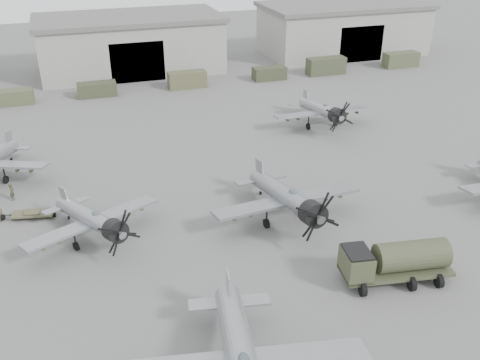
{
  "coord_description": "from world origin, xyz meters",
  "views": [
    {
      "loc": [
        -10.35,
        -25.21,
        23.86
      ],
      "look_at": [
        2.73,
        14.34,
        2.5
      ],
      "focal_mm": 40.0,
      "sensor_mm": 36.0,
      "label": 1
    }
  ],
  "objects_px": {
    "fuel_tanker": "(395,260)",
    "tug_trailer": "(7,215)",
    "aircraft_mid_2": "(289,199)",
    "ground_crew": "(12,192)",
    "aircraft_far_1": "(323,111)",
    "aircraft_mid_1": "(94,220)"
  },
  "relations": [
    {
      "from": "ground_crew",
      "to": "tug_trailer",
      "type": "bearing_deg",
      "value": -164.69
    },
    {
      "from": "aircraft_mid_2",
      "to": "fuel_tanker",
      "type": "height_order",
      "value": "aircraft_mid_2"
    },
    {
      "from": "aircraft_mid_2",
      "to": "tug_trailer",
      "type": "height_order",
      "value": "aircraft_mid_2"
    },
    {
      "from": "aircraft_far_1",
      "to": "ground_crew",
      "type": "bearing_deg",
      "value": -166.75
    },
    {
      "from": "aircraft_mid_2",
      "to": "aircraft_far_1",
      "type": "xyz_separation_m",
      "value": [
        12.48,
        18.94,
        -0.2
      ]
    },
    {
      "from": "fuel_tanker",
      "to": "tug_trailer",
      "type": "xyz_separation_m",
      "value": [
        -26.68,
        17.55,
        -1.29
      ]
    },
    {
      "from": "aircraft_far_1",
      "to": "ground_crew",
      "type": "relative_size",
      "value": 7.17
    },
    {
      "from": "aircraft_mid_1",
      "to": "ground_crew",
      "type": "relative_size",
      "value": 6.65
    },
    {
      "from": "aircraft_far_1",
      "to": "tug_trailer",
      "type": "distance_m",
      "value": 36.7
    },
    {
      "from": "aircraft_far_1",
      "to": "tug_trailer",
      "type": "relative_size",
      "value": 1.95
    },
    {
      "from": "aircraft_mid_1",
      "to": "tug_trailer",
      "type": "xyz_separation_m",
      "value": [
        -6.95,
        5.95,
        -1.6
      ]
    },
    {
      "from": "aircraft_mid_2",
      "to": "fuel_tanker",
      "type": "relative_size",
      "value": 1.6
    },
    {
      "from": "aircraft_mid_2",
      "to": "ground_crew",
      "type": "relative_size",
      "value": 7.87
    },
    {
      "from": "tug_trailer",
      "to": "ground_crew",
      "type": "height_order",
      "value": "ground_crew"
    },
    {
      "from": "aircraft_mid_2",
      "to": "ground_crew",
      "type": "bearing_deg",
      "value": 147.78
    },
    {
      "from": "aircraft_mid_2",
      "to": "ground_crew",
      "type": "xyz_separation_m",
      "value": [
        -22.23,
        11.61,
        -1.53
      ]
    },
    {
      "from": "aircraft_far_1",
      "to": "fuel_tanker",
      "type": "relative_size",
      "value": 1.45
    },
    {
      "from": "aircraft_far_1",
      "to": "ground_crew",
      "type": "xyz_separation_m",
      "value": [
        -34.71,
        -7.33,
        -1.34
      ]
    },
    {
      "from": "tug_trailer",
      "to": "aircraft_mid_1",
      "type": "bearing_deg",
      "value": -29.35
    },
    {
      "from": "aircraft_mid_1",
      "to": "aircraft_far_1",
      "type": "height_order",
      "value": "aircraft_far_1"
    },
    {
      "from": "aircraft_mid_2",
      "to": "fuel_tanker",
      "type": "distance_m",
      "value": 10.33
    },
    {
      "from": "aircraft_far_1",
      "to": "ground_crew",
      "type": "height_order",
      "value": "aircraft_far_1"
    }
  ]
}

